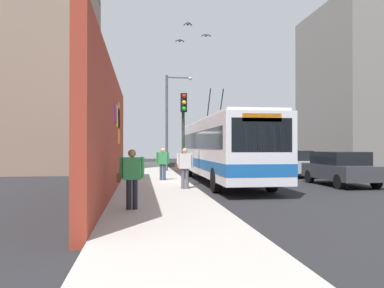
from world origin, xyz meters
name	(u,v)px	position (x,y,z in m)	size (l,w,h in m)	color
ground_plane	(188,185)	(0.00, 0.00, 0.00)	(80.00, 80.00, 0.00)	#232326
sidewalk_slab	(155,183)	(0.00, 1.60, 0.07)	(48.00, 3.20, 0.15)	#ADA8A0
graffiti_wall	(110,134)	(-3.98, 3.35, 2.27)	(14.00, 0.32, 4.54)	maroon
building_far_left	(43,20)	(10.15, 9.20, 10.92)	(8.04, 7.30, 21.85)	gray
building_far_right	(359,88)	(13.04, -17.00, 7.04)	(10.26, 7.42, 14.07)	gray
city_bus	(222,148)	(0.64, -1.80, 1.77)	(12.53, 2.54, 4.95)	silver
parked_car_dark_gray	(340,168)	(-1.40, -7.00, 0.83)	(4.26, 1.94, 1.58)	#38383D
parked_car_silver	(293,163)	(4.08, -7.00, 0.83)	(4.29, 1.77, 1.58)	#B7B7BC
parked_car_white	(261,159)	(10.24, -7.00, 0.83)	(4.39, 1.85, 1.58)	white
pedestrian_near_wall	(132,174)	(-7.72, 2.50, 1.07)	(0.22, 0.72, 1.59)	#1E1E2D
pedestrian_at_curb	(185,165)	(-3.08, 0.53, 1.09)	(0.22, 0.73, 1.61)	#595960
pedestrian_midblock	(163,161)	(0.92, 1.16, 1.08)	(0.22, 0.65, 1.59)	#2D3F59
traffic_light	(183,123)	(-1.08, 0.35, 2.90)	(0.49, 0.28, 4.08)	#2D382D
street_lamp	(170,116)	(8.27, 0.24, 4.00)	(0.44, 1.89, 6.68)	#4C4C51
flying_pigeons	(191,34)	(4.02, -0.68, 8.51)	(2.44, 1.81, 1.23)	#47474C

